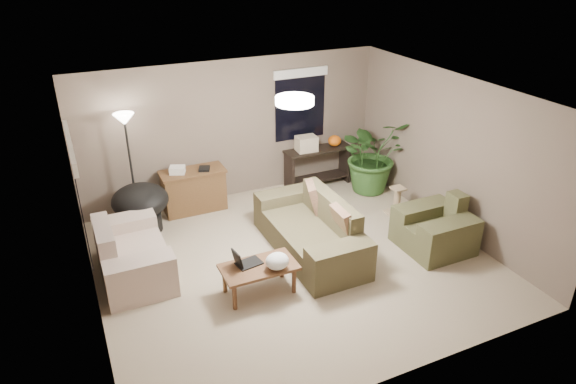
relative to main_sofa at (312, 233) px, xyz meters
name	(u,v)px	position (x,y,z in m)	size (l,w,h in m)	color
room_shell	(294,185)	(-0.38, -0.16, 0.96)	(5.50, 5.50, 5.50)	tan
main_sofa	(312,233)	(0.00, 0.00, 0.00)	(0.95, 2.20, 0.85)	#46402A
throw_pillows	(328,209)	(0.26, 0.00, 0.36)	(0.37, 1.38, 0.47)	#8C7251
loveseat	(131,256)	(-2.60, 0.50, 0.00)	(0.90, 1.60, 0.85)	beige
armchair	(435,230)	(1.75, -0.72, 0.00)	(0.95, 1.00, 0.85)	brown
coffee_table	(259,270)	(-1.12, -0.64, 0.06)	(1.00, 0.55, 0.42)	brown
laptop	(244,261)	(-1.29, -0.54, 0.19)	(0.39, 0.28, 0.24)	black
plastic_bag	(277,261)	(-0.92, -0.79, 0.23)	(0.31, 0.28, 0.22)	white
desk	(194,190)	(-1.27, 2.03, 0.08)	(1.10, 0.50, 0.75)	brown
desk_papers	(183,170)	(-1.42, 2.02, 0.51)	(0.73, 0.32, 0.12)	silver
console_table	(318,164)	(1.17, 2.04, 0.14)	(1.30, 0.40, 0.75)	black
pumpkin	(335,141)	(1.52, 2.04, 0.56)	(0.25, 0.25, 0.20)	orange
cardboard_box	(306,144)	(0.92, 2.04, 0.60)	(0.37, 0.28, 0.28)	beige
papasan_chair	(141,205)	(-2.23, 1.68, 0.17)	(0.94, 0.94, 0.80)	black
floor_lamp	(126,133)	(-2.26, 1.96, 1.30)	(0.32, 0.32, 1.91)	black
ceiling_fixture	(295,101)	(-0.38, -0.16, 2.15)	(0.50, 0.50, 0.10)	white
houseplant	(372,162)	(1.99, 1.43, 0.26)	(1.29, 1.43, 1.12)	#2D5923
cat_scratching_post	(397,203)	(1.86, 0.42, -0.08)	(0.32, 0.32, 0.50)	tan
window_left	(75,176)	(-3.11, 0.14, 1.49)	(0.05, 1.56, 1.33)	black
window_back	(300,93)	(0.92, 2.32, 1.49)	(1.06, 0.05, 1.33)	black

